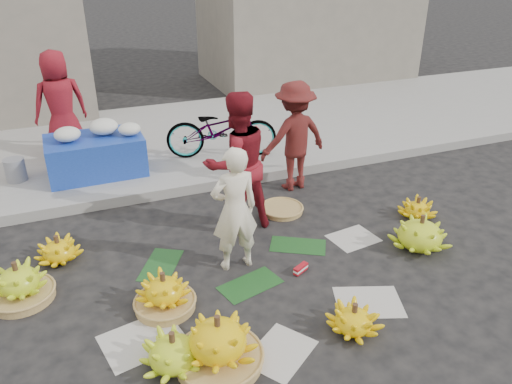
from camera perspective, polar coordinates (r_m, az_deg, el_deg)
name	(u,v)px	position (r m, az deg, el deg)	size (l,w,h in m)	color
ground	(252,272)	(5.51, -0.43, -9.17)	(80.00, 80.00, 0.00)	black
curb	(197,185)	(7.29, -6.72, 0.79)	(40.00, 0.25, 0.15)	gray
sidewalk	(166,139)	(9.19, -10.26, 5.98)	(40.00, 4.00, 0.12)	gray
newspaper_scatter	(282,318)	(4.93, 3.05, -14.17)	(3.20, 1.80, 0.00)	beige
banana_leaves	(237,264)	(5.63, -2.14, -8.25)	(2.00, 1.00, 0.00)	#16441A
banana_bunch_0	(164,294)	(5.01, -10.45, -11.34)	(0.65, 0.65, 0.42)	#A37E44
banana_bunch_1	(173,352)	(4.43, -9.43, -17.58)	(0.66, 0.66, 0.36)	#A0CA1C
banana_bunch_2	(218,343)	(4.37, -4.35, -16.80)	(0.80, 0.80, 0.50)	#A37E44
banana_bunch_3	(354,320)	(4.79, 11.10, -14.13)	(0.49, 0.49, 0.31)	yellow
banana_bunch_4	(420,233)	(6.13, 18.27, -4.49)	(0.91, 0.91, 0.43)	#A0CA1C
banana_bunch_5	(417,208)	(6.84, 17.97, -1.80)	(0.44, 0.44, 0.29)	yellow
banana_bunch_6	(19,284)	(5.56, -25.45, -9.44)	(0.67, 0.67, 0.44)	#A37E44
banana_bunch_7	(59,250)	(6.05, -21.64, -6.17)	(0.63, 0.63, 0.32)	yellow
basket_spare	(282,209)	(6.68, 2.96, -2.00)	(0.56, 0.56, 0.06)	#A37E44
incense_stack	(301,269)	(5.51, 5.13, -8.74)	(0.19, 0.06, 0.08)	#B0121D
vendor_cream	(235,210)	(5.26, -2.46, -2.04)	(0.52, 0.34, 1.41)	white
vendor_red	(237,163)	(5.95, -2.21, 3.30)	(0.85, 0.66, 1.74)	maroon
man_striped	(294,136)	(7.08, 4.39, 6.35)	(1.02, 0.58, 1.57)	maroon
flower_table	(96,153)	(7.76, -17.80, 4.31)	(1.39, 0.88, 0.80)	#1838A2
grey_bucket	(15,170)	(8.01, -25.80, 2.30)	(0.29, 0.29, 0.33)	gray
flower_vendor	(60,104)	(8.55, -21.48, 9.37)	(0.82, 0.53, 1.68)	maroon
bicycle	(221,129)	(7.99, -3.97, 7.20)	(1.75, 0.61, 0.92)	gray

